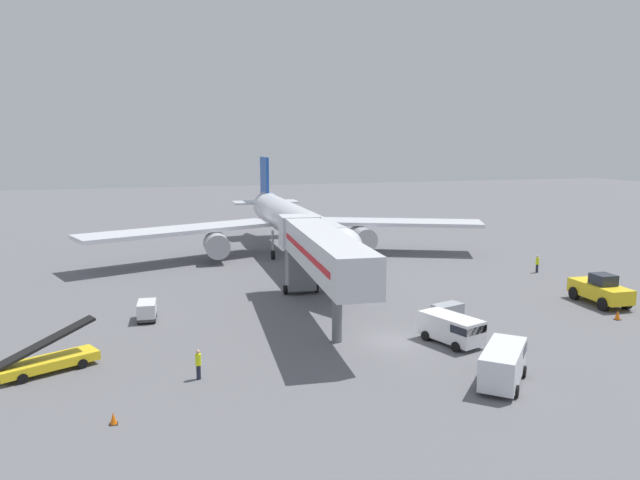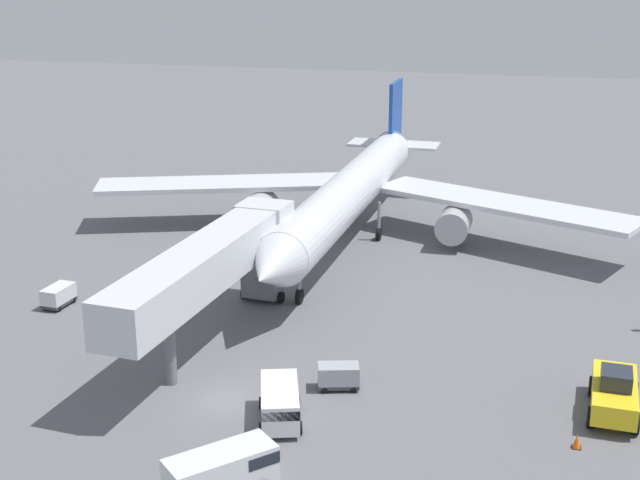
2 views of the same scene
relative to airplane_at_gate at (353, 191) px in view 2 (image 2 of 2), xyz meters
The scene contains 9 objects.
ground_plane 30.67m from the airplane_at_gate, 91.40° to the right, with size 300.00×300.00×0.00m, color slate.
airplane_at_gate is the anchor object (origin of this frame).
jet_bridge 23.47m from the airplane_at_gate, 99.36° to the right, with size 4.98×21.62×7.04m.
pushback_tug 33.52m from the airplane_at_gate, 53.09° to the right, with size 2.85×5.78×2.65m.
service_van_rear_right 32.28m from the airplane_at_gate, 84.58° to the right, with size 3.24×4.85×1.93m.
service_van_near_center 38.97m from the airplane_at_gate, 86.38° to the right, with size 4.85×5.03×2.14m.
baggage_cart_outer_right 28.22m from the airplane_at_gate, 79.42° to the right, with size 2.57×1.86×1.45m.
baggage_cart_mid_center 26.49m from the airplane_at_gate, 129.60° to the right, with size 1.53×2.60×1.46m.
safety_cone_alpha 35.90m from the airplane_at_gate, 59.52° to the right, with size 0.48×0.48×0.73m.
Camera 2 is at (15.96, -40.86, 23.20)m, focal length 49.24 mm.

